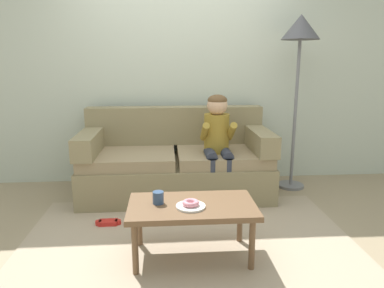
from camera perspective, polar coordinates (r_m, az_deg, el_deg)
ground at (r=3.22m, az=-0.92°, el=-13.22°), size 10.00×10.00×0.00m
wall_back at (r=4.28m, az=-2.13°, el=12.72°), size 8.00×0.10×2.80m
area_rug at (r=2.99m, az=-0.62°, el=-15.23°), size 2.67×1.77×0.01m
couch at (r=3.88m, az=-2.57°, el=-3.18°), size 1.99×0.90×0.93m
coffee_table at (r=2.62m, az=-0.00°, el=-10.58°), size 0.92×0.52×0.42m
person_child at (r=3.64m, az=4.13°, el=1.07°), size 0.34×0.58×1.10m
plate at (r=2.54m, az=-0.22°, el=-9.95°), size 0.21×0.21×0.01m
donut at (r=2.53m, az=-0.22°, el=-9.43°), size 0.13×0.13×0.04m
mug at (r=2.60m, az=-5.44°, el=-8.55°), size 0.08×0.08×0.09m
toy_controller at (r=3.32m, az=-13.28°, el=-12.24°), size 0.23×0.09×0.05m
floor_lamp at (r=4.11m, az=16.94°, el=15.59°), size 0.41×0.41×1.91m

